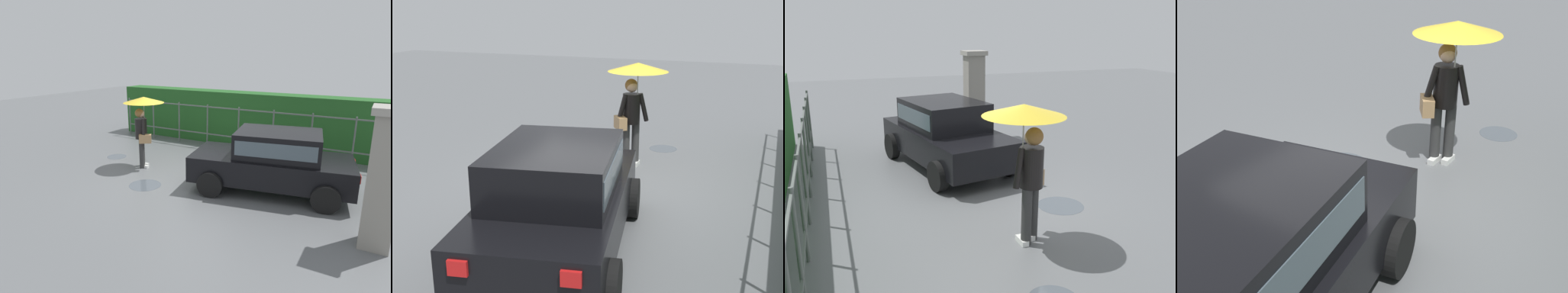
# 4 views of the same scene
# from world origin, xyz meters

# --- Properties ---
(ground_plane) EXTENTS (40.00, 40.00, 0.00)m
(ground_plane) POSITION_xyz_m (0.00, 0.00, 0.00)
(ground_plane) COLOR slate
(car) EXTENTS (3.95, 2.41, 1.48)m
(car) POSITION_xyz_m (2.13, 0.40, 0.80)
(car) COLOR black
(car) RESTS_ON ground
(pedestrian) EXTENTS (1.15, 1.15, 2.05)m
(pedestrian) POSITION_xyz_m (-1.69, 0.31, 1.56)
(pedestrian) COLOR #333333
(pedestrian) RESTS_ON ground
(gate_pillar) EXTENTS (0.60, 0.60, 2.42)m
(gate_pillar) POSITION_xyz_m (4.41, -1.09, 1.24)
(gate_pillar) COLOR gray
(gate_pillar) RESTS_ON ground
(fence_section) EXTENTS (9.61, 0.05, 1.50)m
(fence_section) POSITION_xyz_m (0.02, 3.26, 0.82)
(fence_section) COLOR #59605B
(fence_section) RESTS_ON ground
(hedge_row) EXTENTS (10.56, 0.90, 1.90)m
(hedge_row) POSITION_xyz_m (0.02, 4.15, 0.95)
(hedge_row) COLOR #235B23
(hedge_row) RESTS_ON ground
(puddle_near) EXTENTS (0.81, 0.81, 0.00)m
(puddle_near) POSITION_xyz_m (-0.75, -0.87, 0.00)
(puddle_near) COLOR #4C545B
(puddle_near) RESTS_ON ground
(puddle_far) EXTENTS (0.61, 0.61, 0.00)m
(puddle_far) POSITION_xyz_m (-3.08, 0.60, 0.00)
(puddle_far) COLOR #4C545B
(puddle_far) RESTS_ON ground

